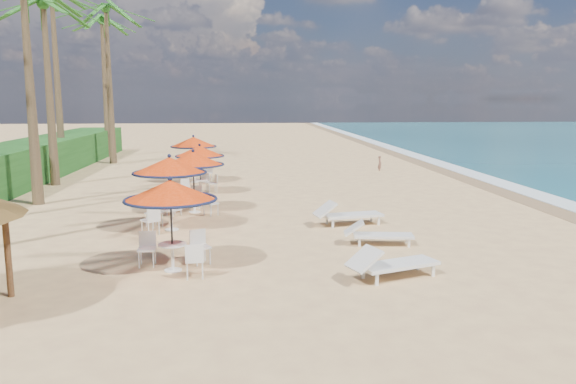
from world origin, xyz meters
The scene contains 17 objects.
ground centered at (0.00, 0.00, 0.00)m, with size 160.00×160.00×0.00m, color tan.
foam_strip centered at (9.30, 10.00, 0.00)m, with size 1.20×140.00×0.04m, color white.
wetsand_band centered at (8.40, 10.00, 0.00)m, with size 1.40×140.00×0.02m, color olive.
station_0 centered at (-4.51, -0.26, 1.63)m, with size 2.14×2.14×2.23m.
station_1 centered at (-5.12, 3.88, 1.78)m, with size 2.23×2.23×2.33m.
station_2 centered at (-4.58, 6.53, 1.63)m, with size 2.14×2.14×2.23m.
station_3 centered at (-4.63, 10.40, 1.55)m, with size 2.04×2.04×2.12m.
station_4 centered at (-5.12, 13.86, 1.73)m, with size 2.18×2.18×2.27m.
lounger_near centered at (0.34, -1.28, 0.36)m, with size 2.24×1.37×0.77m.
lounger_mid centered at (0.73, 1.63, 0.31)m, with size 1.94×0.84×0.67m.
lounger_far centered at (0.36, 4.11, 0.37)m, with size 2.28×1.08×0.78m.
palm_3 centered at (-10.61, 8.63, 7.46)m, with size 5.00×5.00×8.20m.
palm_4 centered at (-11.51, 13.52, 7.63)m, with size 5.00×5.00×8.39m.
palm_5 centered at (-12.97, 19.47, 9.12)m, with size 5.00×5.00×9.97m.
palm_6 centered at (-10.80, 22.37, 8.72)m, with size 5.00×5.00×9.53m.
palm_7 centered at (-12.05, 26.68, 8.59)m, with size 5.00×5.00×9.41m.
person centered at (4.73, 17.22, 0.45)m, with size 0.33×0.22×0.90m, color brown.
Camera 1 is at (-2.94, -13.03, 3.95)m, focal length 35.00 mm.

